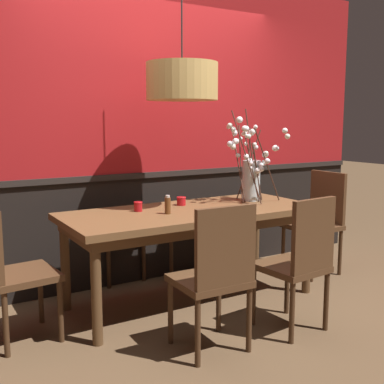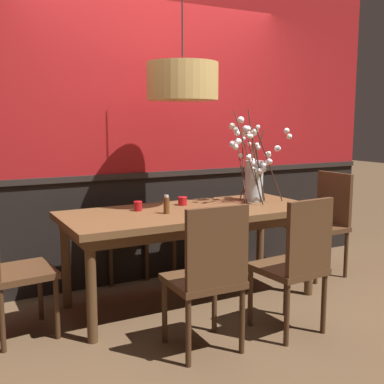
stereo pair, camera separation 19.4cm
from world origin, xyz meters
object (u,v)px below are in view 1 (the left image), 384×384
(candle_holder_nearer_edge, at_px, (138,206))
(chair_near_side_right, at_px, (299,259))
(dining_table, at_px, (192,220))
(chair_head_east_end, at_px, (318,217))
(chair_near_side_left, at_px, (216,272))
(chair_head_west_end, at_px, (11,267))
(chair_far_side_left, at_px, (114,222))
(pendant_lamp, at_px, (182,82))
(vase_with_blossoms, at_px, (251,172))
(condiment_bottle, at_px, (168,205))
(chair_far_side_right, at_px, (174,216))
(candle_holder_nearer_center, at_px, (181,201))

(candle_holder_nearer_edge, bearing_deg, chair_near_side_right, -54.17)
(dining_table, bearing_deg, chair_head_east_end, 0.91)
(chair_near_side_left, xyz_separation_m, chair_head_west_end, (-1.06, 0.82, -0.01))
(chair_head_west_end, height_order, candle_holder_nearer_edge, chair_head_west_end)
(chair_near_side_right, distance_m, chair_far_side_left, 1.86)
(chair_head_west_end, relative_size, pendant_lamp, 0.79)
(candle_holder_nearer_edge, bearing_deg, vase_with_blossoms, -3.31)
(chair_head_west_end, relative_size, condiment_bottle, 6.43)
(chair_far_side_right, height_order, candle_holder_nearer_center, chair_far_side_right)
(chair_near_side_right, xyz_separation_m, candle_holder_nearer_edge, (-0.73, 1.01, 0.28))
(chair_far_side_left, height_order, chair_head_west_end, chair_far_side_left)
(chair_far_side_left, xyz_separation_m, pendant_lamp, (0.28, -0.78, 1.22))
(chair_near_side_left, height_order, vase_with_blossoms, vase_with_blossoms)
(chair_far_side_right, xyz_separation_m, chair_head_east_end, (1.15, -0.80, 0.00))
(candle_holder_nearer_edge, bearing_deg, chair_far_side_left, 82.84)
(dining_table, xyz_separation_m, pendant_lamp, (-0.03, 0.10, 1.08))
(chair_head_west_end, bearing_deg, condiment_bottle, -2.67)
(chair_far_side_right, bearing_deg, chair_head_east_end, -34.90)
(chair_head_east_end, relative_size, condiment_bottle, 6.77)
(chair_near_side_right, distance_m, candle_holder_nearer_edge, 1.28)
(chair_head_east_end, xyz_separation_m, chair_head_west_end, (-2.83, -0.04, -0.02))
(vase_with_blossoms, distance_m, condiment_bottle, 0.94)
(dining_table, distance_m, chair_far_side_left, 0.94)
(chair_head_west_end, height_order, pendant_lamp, pendant_lamp)
(chair_near_side_right, bearing_deg, chair_far_side_right, 91.39)
(chair_head_east_end, distance_m, condiment_bottle, 1.72)
(candle_holder_nearer_center, bearing_deg, candle_holder_nearer_edge, -171.86)
(dining_table, xyz_separation_m, chair_far_side_right, (0.29, 0.82, -0.14))
(dining_table, distance_m, chair_head_west_end, 1.40)
(chair_far_side_right, relative_size, candle_holder_nearer_center, 12.09)
(candle_holder_nearer_center, bearing_deg, pendant_lamp, -115.66)
(candle_holder_nearer_center, bearing_deg, chair_far_side_left, 116.09)
(chair_near_side_right, height_order, vase_with_blossoms, vase_with_blossoms)
(chair_near_side_right, height_order, candle_holder_nearer_center, chair_near_side_right)
(chair_far_side_left, height_order, candle_holder_nearer_center, chair_far_side_left)
(chair_head_east_end, relative_size, chair_near_side_left, 1.02)
(dining_table, height_order, condiment_bottle, condiment_bottle)
(chair_far_side_left, bearing_deg, condiment_bottle, -86.67)
(dining_table, relative_size, candle_holder_nearer_edge, 26.85)
(chair_near_side_right, distance_m, pendant_lamp, 1.61)
(vase_with_blossoms, bearing_deg, chair_near_side_left, -137.03)
(pendant_lamp, bearing_deg, chair_far_side_right, 66.11)
(condiment_bottle, bearing_deg, chair_near_side_left, -95.62)
(chair_head_east_end, bearing_deg, dining_table, -179.09)
(chair_far_side_left, bearing_deg, candle_holder_nearer_edge, -97.16)
(chair_head_west_end, relative_size, vase_with_blossoms, 1.16)
(vase_with_blossoms, bearing_deg, candle_holder_nearer_edge, 176.69)
(chair_head_west_end, distance_m, candle_holder_nearer_center, 1.45)
(chair_far_side_left, xyz_separation_m, vase_with_blossoms, (0.96, -0.79, 0.48))
(chair_head_east_end, bearing_deg, condiment_bottle, -176.95)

